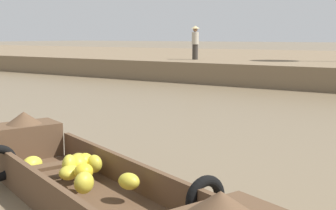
{
  "coord_description": "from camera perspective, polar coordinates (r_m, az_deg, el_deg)",
  "views": [
    {
      "loc": [
        3.76,
        1.45,
        2.08
      ],
      "look_at": [
        -0.42,
        7.79,
        0.93
      ],
      "focal_mm": 48.51,
      "sensor_mm": 36.0,
      "label": 1
    }
  ],
  "objects": [
    {
      "name": "vendor_person",
      "position": [
        22.64,
        3.44,
        8.06
      ],
      "size": [
        0.44,
        0.44,
        1.66
      ],
      "color": "#332D28",
      "rests_on": "riverbank_strip"
    },
    {
      "name": "banana_boat",
      "position": [
        5.78,
        -10.0,
        -9.44
      ],
      "size": [
        5.41,
        2.89,
        0.87
      ],
      "color": "brown",
      "rests_on": "ground"
    },
    {
      "name": "ground_plane",
      "position": [
        9.57,
        9.45,
        -4.04
      ],
      "size": [
        300.0,
        300.0,
        0.0
      ],
      "primitive_type": "plane",
      "color": "#726047"
    }
  ]
}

